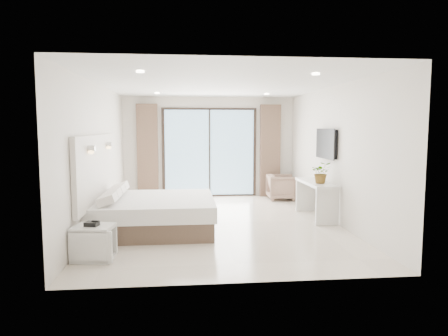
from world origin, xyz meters
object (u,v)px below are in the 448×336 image
at_px(nightstand, 94,243).
at_px(armchair, 282,186).
at_px(console_desk, 316,191).
at_px(bed, 154,213).

height_order(nightstand, armchair, armchair).
xyz_separation_m(console_desk, armchair, (-0.19, 2.16, -0.20)).
bearing_deg(armchair, bed, 135.17).
bearing_deg(console_desk, armchair, 95.03).
height_order(nightstand, console_desk, console_desk).
xyz_separation_m(nightstand, console_desk, (4.02, 2.29, 0.31)).
relative_size(bed, armchair, 2.95).
bearing_deg(bed, nightstand, -114.48).
distance_m(bed, armchair, 4.20).
bearing_deg(nightstand, console_desk, 37.95).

